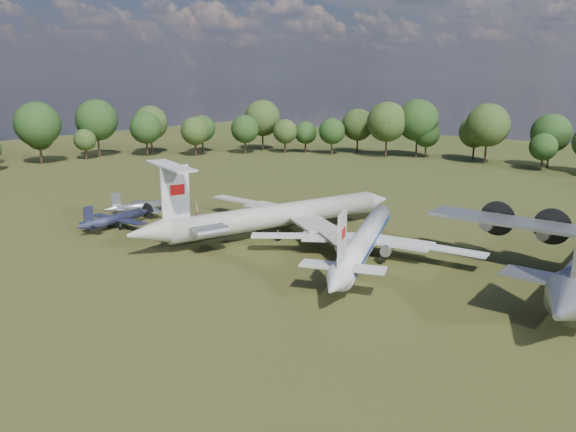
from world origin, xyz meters
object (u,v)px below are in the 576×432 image
Objects in this scene: small_prop_west at (116,221)px; il62_airliner at (279,220)px; tu104_jet at (364,245)px; person_on_il62 at (196,209)px; small_prop_northwest at (144,208)px.

il62_airliner is at bearing 25.12° from small_prop_west.
tu104_jet is (15.38, -2.13, -0.30)m from il62_airliner.
person_on_il62 is (-3.90, -11.82, 3.14)m from il62_airliner.
il62_airliner is 3.15× the size of small_prop_west.
small_prop_west reaches higher than small_prop_northwest.
tu104_jet reaches higher than small_prop_west.
person_on_il62 is (17.24, 0.62, 4.30)m from small_prop_west.
tu104_jet is at bearing 10.42° from small_prop_west.
small_prop_northwest is at bearing 111.08° from small_prop_west.
il62_airliner is 24.55m from small_prop_west.
il62_airliner is at bearing 27.49° from small_prop_northwest.
il62_airliner is at bearing 150.70° from tu104_jet.
person_on_il62 is at bearing -90.00° from il62_airliner.
il62_airliner reaches higher than small_prop_west.
tu104_jet is 40.61m from small_prop_northwest.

